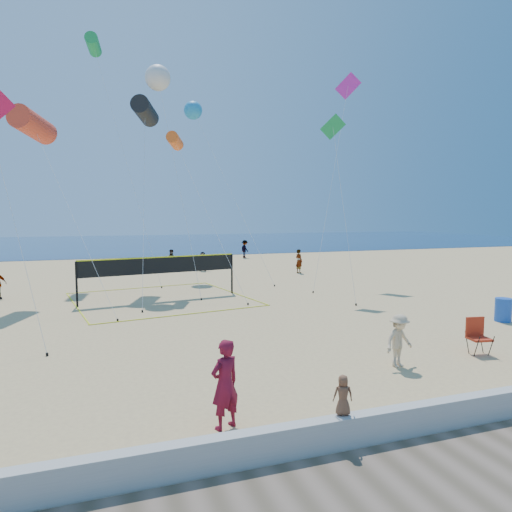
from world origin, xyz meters
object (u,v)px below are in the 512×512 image
object	(u,v)px
camp_chair	(477,333)
volleyball_net	(160,270)
woman	(225,384)
trash_barrel	(503,310)

from	to	relation	value
camp_chair	volleyball_net	xyz separation A→B (m)	(-8.19, 12.57, 0.86)
woman	trash_barrel	xyz separation A→B (m)	(13.23, 5.31, -0.45)
woman	camp_chair	xyz separation A→B (m)	(8.81, 2.26, -0.28)
woman	camp_chair	distance (m)	9.10
camp_chair	volleyball_net	bearing A→B (deg)	133.21
woman	volleyball_net	size ratio (longest dim) A/B	0.20
camp_chair	volleyball_net	world-z (taller)	volleyball_net
volleyball_net	camp_chair	bearing A→B (deg)	-66.16
woman	trash_barrel	bearing A→B (deg)	178.47
woman	camp_chair	world-z (taller)	woman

